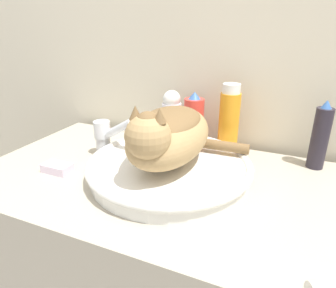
{
  "coord_description": "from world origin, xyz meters",
  "views": [
    {
      "loc": [
        0.28,
        -0.35,
        1.19
      ],
      "look_at": [
        0.0,
        0.28,
        0.91
      ],
      "focal_mm": 32.0,
      "sensor_mm": 36.0,
      "label": 1
    }
  ],
  "objects_px": {
    "soap_bar": "(57,168)",
    "cat": "(169,134)",
    "spray_bottle_trigger": "(194,122)",
    "faucet": "(106,136)",
    "hairspray_can_black": "(320,137)",
    "shampoo_bottle_tall": "(229,121)",
    "lotion_bottle_white": "(172,118)"
  },
  "relations": [
    {
      "from": "hairspray_can_black",
      "to": "spray_bottle_trigger",
      "type": "bearing_deg",
      "value": 180.0
    },
    {
      "from": "hairspray_can_black",
      "to": "spray_bottle_trigger",
      "type": "relative_size",
      "value": 1.06
    },
    {
      "from": "faucet",
      "to": "cat",
      "type": "bearing_deg",
      "value": -2.77
    },
    {
      "from": "shampoo_bottle_tall",
      "to": "cat",
      "type": "bearing_deg",
      "value": -112.8
    },
    {
      "from": "spray_bottle_trigger",
      "to": "soap_bar",
      "type": "distance_m",
      "value": 0.43
    },
    {
      "from": "lotion_bottle_white",
      "to": "spray_bottle_trigger",
      "type": "relative_size",
      "value": 0.99
    },
    {
      "from": "lotion_bottle_white",
      "to": "hairspray_can_black",
      "type": "relative_size",
      "value": 0.94
    },
    {
      "from": "cat",
      "to": "lotion_bottle_white",
      "type": "height_order",
      "value": "cat"
    },
    {
      "from": "spray_bottle_trigger",
      "to": "faucet",
      "type": "bearing_deg",
      "value": -141.75
    },
    {
      "from": "lotion_bottle_white",
      "to": "hairspray_can_black",
      "type": "xyz_separation_m",
      "value": [
        0.44,
        0.0,
        0.0
      ]
    },
    {
      "from": "soap_bar",
      "to": "cat",
      "type": "bearing_deg",
      "value": 15.79
    },
    {
      "from": "shampoo_bottle_tall",
      "to": "spray_bottle_trigger",
      "type": "height_order",
      "value": "shampoo_bottle_tall"
    },
    {
      "from": "shampoo_bottle_tall",
      "to": "hairspray_can_black",
      "type": "distance_m",
      "value": 0.25
    },
    {
      "from": "faucet",
      "to": "spray_bottle_trigger",
      "type": "xyz_separation_m",
      "value": [
        0.22,
        0.17,
        0.02
      ]
    },
    {
      "from": "faucet",
      "to": "spray_bottle_trigger",
      "type": "relative_size",
      "value": 0.83
    },
    {
      "from": "lotion_bottle_white",
      "to": "spray_bottle_trigger",
      "type": "height_order",
      "value": "spray_bottle_trigger"
    },
    {
      "from": "shampoo_bottle_tall",
      "to": "spray_bottle_trigger",
      "type": "xyz_separation_m",
      "value": [
        -0.11,
        0.0,
        -0.02
      ]
    },
    {
      "from": "lotion_bottle_white",
      "to": "shampoo_bottle_tall",
      "type": "xyz_separation_m",
      "value": [
        0.19,
        0.0,
        0.01
      ]
    },
    {
      "from": "cat",
      "to": "lotion_bottle_white",
      "type": "relative_size",
      "value": 1.85
    },
    {
      "from": "lotion_bottle_white",
      "to": "soap_bar",
      "type": "relative_size",
      "value": 2.29
    },
    {
      "from": "spray_bottle_trigger",
      "to": "shampoo_bottle_tall",
      "type": "bearing_deg",
      "value": 0.0
    },
    {
      "from": "cat",
      "to": "soap_bar",
      "type": "xyz_separation_m",
      "value": [
        -0.3,
        -0.08,
        -0.12
      ]
    },
    {
      "from": "cat",
      "to": "spray_bottle_trigger",
      "type": "bearing_deg",
      "value": -177.65
    },
    {
      "from": "hairspray_can_black",
      "to": "soap_bar",
      "type": "bearing_deg",
      "value": -153.99
    },
    {
      "from": "cat",
      "to": "shampoo_bottle_tall",
      "type": "bearing_deg",
      "value": 156.02
    },
    {
      "from": "lotion_bottle_white",
      "to": "cat",
      "type": "bearing_deg",
      "value": -68.64
    },
    {
      "from": "faucet",
      "to": "soap_bar",
      "type": "xyz_separation_m",
      "value": [
        -0.07,
        -0.14,
        -0.05
      ]
    },
    {
      "from": "faucet",
      "to": "lotion_bottle_white",
      "type": "xyz_separation_m",
      "value": [
        0.14,
        0.17,
        0.02
      ]
    },
    {
      "from": "faucet",
      "to": "soap_bar",
      "type": "distance_m",
      "value": 0.17
    },
    {
      "from": "shampoo_bottle_tall",
      "to": "soap_bar",
      "type": "xyz_separation_m",
      "value": [
        -0.39,
        -0.32,
        -0.09
      ]
    },
    {
      "from": "lotion_bottle_white",
      "to": "shampoo_bottle_tall",
      "type": "relative_size",
      "value": 0.84
    },
    {
      "from": "hairspray_can_black",
      "to": "lotion_bottle_white",
      "type": "bearing_deg",
      "value": 180.0
    }
  ]
}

